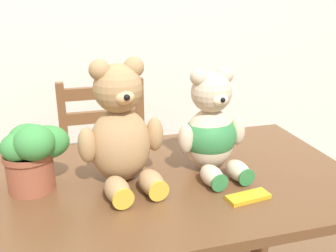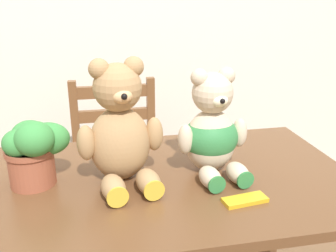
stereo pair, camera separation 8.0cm
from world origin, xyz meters
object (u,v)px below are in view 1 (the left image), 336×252
wooden_chair_behind (108,168)px  chocolate_bar (248,197)px  teddy_bear_right (211,131)px  teddy_bear_left (121,132)px  potted_plant (31,152)px

wooden_chair_behind → chocolate_bar: (0.30, -0.88, 0.29)m
wooden_chair_behind → teddy_bear_right: teddy_bear_right is taller
teddy_bear_left → potted_plant: size_ratio=1.78×
teddy_bear_left → teddy_bear_right: bearing=171.9°
wooden_chair_behind → teddy_bear_right: bearing=111.7°
teddy_bear_right → chocolate_bar: size_ratio=2.68×
wooden_chair_behind → teddy_bear_left: (-0.02, -0.68, 0.45)m
teddy_bear_left → teddy_bear_right: size_ratio=1.12×
wooden_chair_behind → chocolate_bar: size_ratio=6.94×
potted_plant → chocolate_bar: size_ratio=1.69×
potted_plant → teddy_bear_right: bearing=-1.6°
wooden_chair_behind → teddy_bear_left: 0.81m
potted_plant → chocolate_bar: bearing=-21.0°
teddy_bear_left → potted_plant: bearing=-13.6°
chocolate_bar → potted_plant: bearing=159.0°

